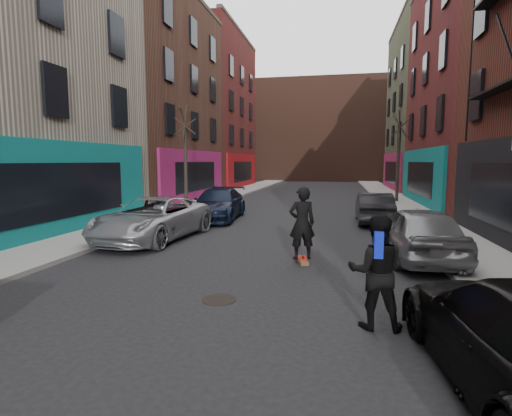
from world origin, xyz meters
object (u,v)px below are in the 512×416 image
at_px(tree_left_far, 185,150).
at_px(manhole, 219,300).
at_px(parked_right_far, 418,233).
at_px(pedestrian, 376,271).
at_px(skateboard, 302,260).
at_px(tree_right_far, 399,149).
at_px(parked_left_far, 153,219).
at_px(skateboarder, 302,223).
at_px(parked_left_end, 218,204).
at_px(parked_right_end, 374,208).

height_order(tree_left_far, manhole, tree_left_far).
height_order(parked_right_far, manhole, parked_right_far).
bearing_deg(pedestrian, skateboard, -69.10).
bearing_deg(manhole, pedestrian, -14.35).
height_order(tree_right_far, manhole, tree_right_far).
bearing_deg(parked_left_far, skateboarder, -16.48).
bearing_deg(parked_right_far, parked_left_end, -42.61).
xyz_separation_m(tree_right_far, parked_left_far, (-10.20, -14.76, -2.78)).
distance_m(tree_right_far, manhole, 21.44).
bearing_deg(tree_right_far, parked_left_end, -134.47).
xyz_separation_m(tree_right_far, skateboard, (-4.77, -16.92, -3.48)).
xyz_separation_m(tree_left_far, parked_right_end, (10.16, -3.28, -2.70)).
distance_m(parked_left_far, parked_left_end, 5.25).
xyz_separation_m(skateboarder, manhole, (-1.35, -3.32, -1.08)).
height_order(tree_right_far, skateboard, tree_right_far).
bearing_deg(skateboard, parked_left_far, 139.68).
xyz_separation_m(parked_left_end, parked_right_far, (7.80, -6.37, 0.04)).
distance_m(parked_left_far, pedestrian, 9.37).
height_order(parked_left_far, manhole, parked_left_far).
distance_m(parked_left_end, parked_right_end, 7.16).
distance_m(skateboard, skateboarder, 1.04).
relative_size(tree_left_far, parked_left_end, 1.29).
xyz_separation_m(tree_right_far, parked_left_end, (-9.40, -9.57, -2.80)).
height_order(parked_right_end, pedestrian, pedestrian).
distance_m(skateboarder, pedestrian, 4.37).
xyz_separation_m(tree_left_far, parked_left_end, (3.00, -3.57, -2.65)).
distance_m(tree_left_far, manhole, 15.92).
height_order(parked_left_far, parked_right_end, parked_left_far).
relative_size(parked_left_end, skateboarder, 2.55).
bearing_deg(parked_left_far, tree_left_far, 109.30).
xyz_separation_m(skateboarder, pedestrian, (1.57, -4.07, -0.13)).
bearing_deg(tree_right_far, manhole, -106.84).
distance_m(tree_left_far, skateboarder, 13.51).
bearing_deg(tree_right_far, skateboard, -105.76).
relative_size(parked_left_end, parked_right_far, 1.12).
relative_size(tree_left_far, parked_left_far, 1.21).
relative_size(parked_right_end, skateboarder, 2.10).
xyz_separation_m(skateboard, skateboarder, (0.00, 0.00, 1.04)).
distance_m(parked_left_end, skateboard, 8.71).
xyz_separation_m(tree_right_far, pedestrian, (-3.20, -20.99, -2.57)).
xyz_separation_m(tree_left_far, pedestrian, (9.20, -14.99, -2.42)).
bearing_deg(manhole, parked_right_end, 70.50).
bearing_deg(parked_left_end, pedestrian, -65.15).
relative_size(parked_right_far, manhole, 6.43).
distance_m(skateboard, pedestrian, 4.46).
distance_m(parked_right_far, pedestrian, 5.30).
xyz_separation_m(tree_left_far, parked_right_far, (10.80, -9.94, -2.61)).
relative_size(parked_right_end, manhole, 5.92).
distance_m(tree_left_far, pedestrian, 17.75).
relative_size(tree_right_far, parked_left_end, 1.35).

